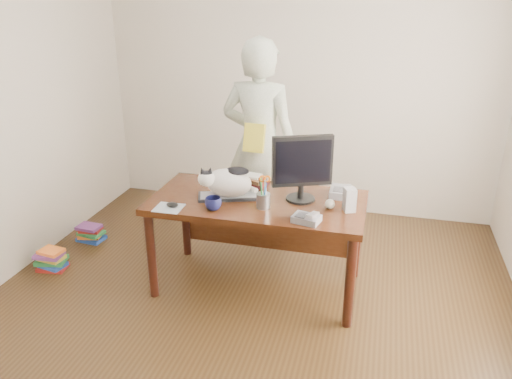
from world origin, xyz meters
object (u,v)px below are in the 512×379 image
(cat, at_px, (227,181))
(book_pile_a, at_px, (52,260))
(mouse, at_px, (172,205))
(calculator, at_px, (340,192))
(phone, at_px, (307,218))
(monitor, at_px, (302,165))
(speaker, at_px, (350,200))
(book_pile_b, at_px, (91,233))
(baseball, at_px, (330,204))
(coffee_mug, at_px, (213,204))
(keyboard, at_px, (229,196))
(pen_cup, at_px, (263,199))
(person, at_px, (259,146))
(book_stack, at_px, (253,180))
(desk, at_px, (260,213))

(cat, distance_m, book_pile_a, 1.72)
(mouse, xyz_separation_m, calculator, (1.15, 0.53, 0.01))
(phone, bearing_deg, monitor, 118.56)
(mouse, xyz_separation_m, speaker, (1.24, 0.26, 0.06))
(cat, relative_size, phone, 2.14)
(calculator, height_order, book_pile_b, calculator)
(phone, xyz_separation_m, baseball, (0.12, 0.26, 0.01))
(coffee_mug, relative_size, speaker, 0.69)
(speaker, bearing_deg, cat, 157.17)
(cat, distance_m, speaker, 0.91)
(monitor, xyz_separation_m, book_pile_b, (-2.04, 0.29, -0.96))
(calculator, height_order, book_pile_a, calculator)
(calculator, distance_m, book_pile_a, 2.48)
(keyboard, distance_m, pen_cup, 0.32)
(cat, distance_m, phone, 0.71)
(speaker, bearing_deg, pen_cup, 167.17)
(person, distance_m, book_pile_b, 1.81)
(monitor, bearing_deg, calculator, 9.60)
(keyboard, height_order, book_pile_a, keyboard)
(monitor, height_order, coffee_mug, monitor)
(calculator, distance_m, book_pile_b, 2.42)
(mouse, distance_m, baseball, 1.14)
(pen_cup, height_order, calculator, pen_cup)
(baseball, bearing_deg, pen_cup, -167.22)
(baseball, distance_m, book_stack, 0.72)
(cat, height_order, book_stack, cat)
(person, bearing_deg, coffee_mug, 90.56)
(keyboard, distance_m, speaker, 0.90)
(monitor, height_order, person, person)
(pen_cup, xyz_separation_m, mouse, (-0.64, -0.16, -0.05))
(keyboard, relative_size, book_stack, 1.97)
(pen_cup, relative_size, book_pile_a, 0.93)
(monitor, xyz_separation_m, phone, (0.10, -0.35, -0.26))
(desk, xyz_separation_m, mouse, (-0.56, -0.37, 0.17))
(phone, height_order, calculator, phone)
(mouse, bearing_deg, speaker, 10.40)
(desk, distance_m, mouse, 0.70)
(mouse, height_order, person, person)
(monitor, distance_m, baseball, 0.35)
(book_stack, distance_m, person, 0.50)
(phone, distance_m, book_pile_b, 2.34)
(cat, distance_m, monitor, 0.58)
(monitor, relative_size, book_pile_a, 1.86)
(book_stack, height_order, person, person)
(coffee_mug, xyz_separation_m, baseball, (0.80, 0.23, -0.01))
(pen_cup, relative_size, person, 0.13)
(keyboard, xyz_separation_m, baseball, (0.76, -0.01, 0.02))
(speaker, bearing_deg, book_stack, 135.61)
(keyboard, bearing_deg, baseball, -20.34)
(book_pile_b, bearing_deg, book_pile_a, -93.13)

